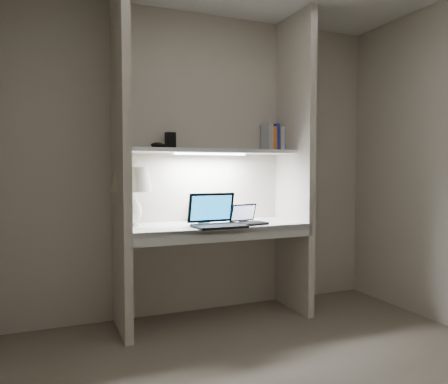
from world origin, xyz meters
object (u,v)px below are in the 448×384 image
laptop_main (216,219)px  laptop_netbook (248,219)px  speaker (196,212)px  table_lamp (132,186)px  book_row (276,138)px

laptop_main → laptop_netbook: size_ratio=1.39×
laptop_netbook → speaker: (-0.32, 0.34, 0.04)m
table_lamp → book_row: size_ratio=1.91×
laptop_main → laptop_netbook: 0.28m
speaker → book_row: book_row is taller
table_lamp → speaker: (0.56, 0.14, -0.23)m
laptop_netbook → book_row: size_ratio=1.17×
laptop_main → laptop_netbook: (0.28, 0.03, -0.02)m
laptop_netbook → speaker: speaker is taller
speaker → book_row: (0.73, -0.04, 0.63)m
table_lamp → laptop_netbook: bearing=-12.7°
laptop_main → speaker: bearing=94.5°
laptop_main → laptop_netbook: bearing=3.7°
laptop_netbook → book_row: (0.41, 0.29, 0.67)m
laptop_netbook → speaker: size_ratio=1.74×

